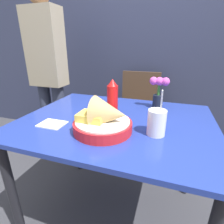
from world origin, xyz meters
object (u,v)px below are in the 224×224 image
food_basket (105,120)px  flower_vase (159,91)px  ketchup_bottle (112,98)px  drink_cup (156,123)px  chair_far_window (138,108)px  person_standing (48,69)px

food_basket → flower_vase: 0.50m
ketchup_bottle → drink_cup: bearing=-31.5°
chair_far_window → flower_vase: flower_vase is taller
ketchup_bottle → flower_vase: 0.34m
chair_far_window → drink_cup: 1.05m
person_standing → food_basket: bearing=-38.8°
food_basket → flower_vase: flower_vase is taller
food_basket → person_standing: size_ratio=0.18×
flower_vase → person_standing: (-1.02, 0.21, 0.08)m
drink_cup → flower_vase: drink_cup is taller
drink_cup → person_standing: bearing=150.2°
ketchup_bottle → flower_vase: ketchup_bottle is taller
flower_vase → drink_cup: bearing=-86.0°
chair_far_window → drink_cup: (0.25, -0.98, 0.28)m
flower_vase → person_standing: size_ratio=0.13×
flower_vase → chair_far_window: bearing=111.3°
food_basket → chair_far_window: bearing=90.8°
chair_far_window → person_standing: (-0.80, -0.37, 0.42)m
ketchup_bottle → flower_vase: size_ratio=1.06×
food_basket → flower_vase: size_ratio=1.39×
drink_cup → flower_vase: (-0.03, 0.40, 0.06)m
food_basket → ketchup_bottle: 0.22m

